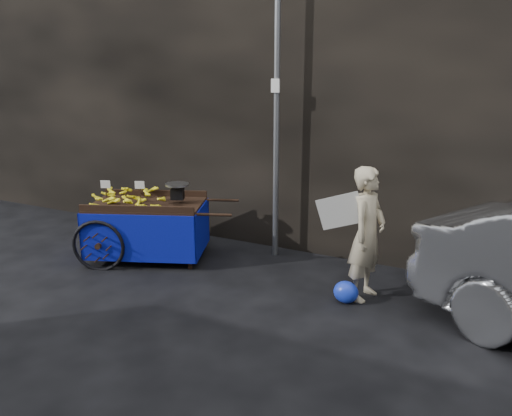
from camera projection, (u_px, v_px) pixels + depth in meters
The scene contains 6 objects.
ground at pixel (210, 283), 6.30m from camera, with size 80.00×80.00×0.00m, color black.
building_wall at pixel (318, 77), 7.70m from camera, with size 13.50×2.00×5.00m.
street_pole at pixel (277, 115), 6.75m from camera, with size 0.12×0.10×4.00m.
banana_cart at pixel (144, 209), 7.00m from camera, with size 2.34×1.69×1.16m.
vendor at pixel (367, 234), 5.71m from camera, with size 0.82×0.63×1.56m.
plastic_bag at pixel (346, 292), 5.73m from camera, with size 0.29×0.23×0.26m, color #1A33C7.
Camera 1 is at (3.17, -4.92, 2.58)m, focal length 35.00 mm.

